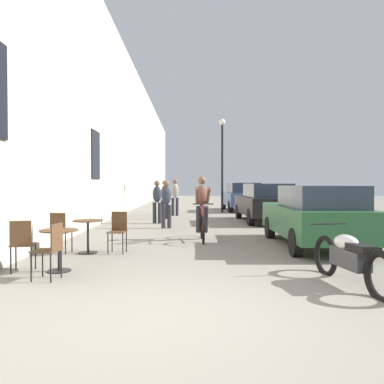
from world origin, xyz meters
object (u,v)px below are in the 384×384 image
at_px(cafe_chair_mid_toward_street, 60,230).
at_px(pedestrian_mid, 157,199).
at_px(street_lamp, 222,153).
at_px(cafe_table_mid, 88,229).
at_px(parked_motorcycle, 351,258).
at_px(cafe_chair_near_toward_street, 22,242).
at_px(parked_car_nearest, 315,215).
at_px(cafe_chair_near_toward_wall, 51,247).
at_px(pedestrian_near, 166,201).
at_px(pedestrian_far, 165,197).
at_px(parked_car_third, 242,196).
at_px(pedestrian_furthest, 175,195).
at_px(cyclist_on_bicycle, 202,210).
at_px(parked_car_second, 265,202).
at_px(cafe_table_near, 59,241).
at_px(cafe_chair_mid_toward_wall, 118,229).

bearing_deg(cafe_chair_mid_toward_street, pedestrian_mid, 76.17).
bearing_deg(street_lamp, cafe_table_mid, -108.61).
xyz_separation_m(street_lamp, parked_motorcycle, (0.67, -14.32, -2.70)).
xyz_separation_m(cafe_chair_near_toward_street, parked_car_nearest, (5.84, 2.60, 0.24)).
height_order(cafe_chair_near_toward_wall, street_lamp, street_lamp).
bearing_deg(pedestrian_near, pedestrian_mid, 105.86).
distance_m(pedestrian_far, parked_car_third, 6.28).
height_order(cafe_chair_near_toward_wall, cafe_chair_mid_toward_street, same).
bearing_deg(pedestrian_furthest, cyclist_on_bicycle, -82.51).
distance_m(street_lamp, parked_car_nearest, 11.18).
distance_m(cafe_table_mid, cyclist_on_bicycle, 3.19).
height_order(cyclist_on_bicycle, parked_car_nearest, cyclist_on_bicycle).
height_order(pedestrian_near, parked_car_second, pedestrian_near).
height_order(cafe_chair_near_toward_wall, parked_car_third, parked_car_third).
height_order(street_lamp, parked_car_nearest, street_lamp).
distance_m(cafe_chair_near_toward_wall, parked_car_second, 10.40).
relative_size(cafe_table_near, cafe_chair_mid_toward_wall, 0.81).
bearing_deg(parked_car_nearest, cafe_table_mid, -171.33).
distance_m(cafe_chair_near_toward_street, cafe_chair_mid_toward_street, 1.73).
bearing_deg(cafe_table_near, pedestrian_mid, 82.79).
bearing_deg(cafe_chair_mid_toward_wall, cafe_chair_near_toward_street, -124.11).
height_order(cafe_chair_near_toward_wall, cyclist_on_bicycle, cyclist_on_bicycle).
relative_size(cafe_chair_near_toward_street, pedestrian_far, 0.54).
xyz_separation_m(cafe_chair_mid_toward_wall, cyclist_on_bicycle, (1.91, 1.83, 0.29)).
relative_size(pedestrian_near, pedestrian_far, 0.98).
bearing_deg(pedestrian_far, cafe_table_near, -96.80).
relative_size(cafe_chair_near_toward_street, parked_car_nearest, 0.21).
bearing_deg(parked_car_third, cafe_table_mid, -111.62).
distance_m(pedestrian_mid, parked_car_nearest, 6.89).
bearing_deg(pedestrian_mid, cafe_chair_near_toward_street, -101.29).
xyz_separation_m(cafe_table_mid, pedestrian_furthest, (1.53, 9.70, 0.46)).
bearing_deg(cafe_chair_near_toward_street, pedestrian_furthest, 79.38).
relative_size(cafe_chair_mid_toward_street, cafe_chair_mid_toward_wall, 1.00).
distance_m(cafe_table_near, pedestrian_mid, 8.04).
relative_size(pedestrian_furthest, parked_motorcycle, 0.81).
bearing_deg(street_lamp, cafe_chair_mid_toward_wall, -105.82).
height_order(cafe_table_near, parked_car_second, parked_car_second).
height_order(pedestrian_furthest, street_lamp, street_lamp).
distance_m(cafe_chair_near_toward_wall, parked_motorcycle, 4.57).
distance_m(cafe_table_near, cyclist_on_bicycle, 4.47).
relative_size(cafe_table_near, parked_car_second, 0.17).
bearing_deg(street_lamp, pedestrian_furthest, -140.96).
relative_size(parked_car_third, parked_motorcycle, 2.09).
relative_size(cafe_table_mid, parked_car_nearest, 0.17).
bearing_deg(cafe_table_mid, parked_car_second, 52.31).
distance_m(cafe_chair_mid_toward_wall, parked_motorcycle, 4.82).
relative_size(cafe_chair_mid_toward_wall, pedestrian_mid, 0.54).
relative_size(pedestrian_far, parked_car_third, 0.37).
distance_m(cafe_chair_mid_toward_street, cafe_chair_mid_toward_wall, 1.23).
distance_m(cafe_table_mid, street_lamp, 12.56).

